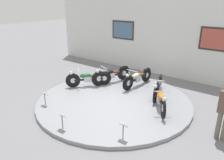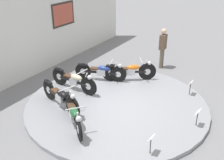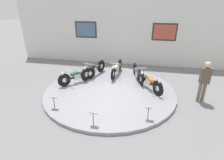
% 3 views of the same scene
% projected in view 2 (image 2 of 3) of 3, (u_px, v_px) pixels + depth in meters
% --- Properties ---
extents(ground_plane, '(60.00, 60.00, 0.00)m').
position_uv_depth(ground_plane, '(117.00, 105.00, 8.40)').
color(ground_plane, slate).
extents(display_platform, '(5.72, 5.72, 0.12)m').
position_uv_depth(display_platform, '(117.00, 104.00, 8.38)').
color(display_platform, gray).
rests_on(display_platform, ground_plane).
extents(back_wall, '(14.00, 0.22, 3.79)m').
position_uv_depth(back_wall, '(18.00, 31.00, 9.47)').
color(back_wall, silver).
rests_on(back_wall, ground_plane).
extents(motorcycle_green, '(1.32, 1.53, 0.78)m').
position_uv_depth(motorcycle_green, '(74.00, 114.00, 7.04)').
color(motorcycle_green, black).
rests_on(motorcycle_green, display_platform).
extents(motorcycle_black, '(0.74, 1.93, 0.81)m').
position_uv_depth(motorcycle_black, '(61.00, 96.00, 7.88)').
color(motorcycle_black, black).
rests_on(motorcycle_black, display_platform).
extents(motorcycle_cream, '(0.54, 2.00, 0.80)m').
position_uv_depth(motorcycle_cream, '(74.00, 80.00, 8.94)').
color(motorcycle_cream, black).
rests_on(motorcycle_cream, display_platform).
extents(motorcycle_blue, '(0.71, 1.88, 0.78)m').
position_uv_depth(motorcycle_blue, '(102.00, 71.00, 9.67)').
color(motorcycle_blue, black).
rests_on(motorcycle_blue, display_platform).
extents(motorcycle_orange, '(1.18, 1.69, 0.80)m').
position_uv_depth(motorcycle_orange, '(130.00, 70.00, 9.67)').
color(motorcycle_orange, black).
rests_on(motorcycle_orange, display_platform).
extents(info_placard_front_left, '(0.26, 0.11, 0.51)m').
position_uv_depth(info_placard_front_left, '(151.00, 140.00, 6.03)').
color(info_placard_front_left, '#333338').
rests_on(info_placard_front_left, display_platform).
extents(info_placard_front_centre, '(0.26, 0.11, 0.51)m').
position_uv_depth(info_placard_front_centre, '(198.00, 114.00, 7.05)').
color(info_placard_front_centre, '#333338').
rests_on(info_placard_front_centre, display_platform).
extents(info_placard_front_right, '(0.26, 0.11, 0.51)m').
position_uv_depth(info_placard_front_right, '(191.00, 85.00, 8.66)').
color(info_placard_front_right, '#333338').
rests_on(info_placard_front_right, display_platform).
extents(visitor_standing, '(0.36, 0.22, 1.69)m').
position_uv_depth(visitor_standing, '(163.00, 46.00, 10.87)').
color(visitor_standing, '#6B6051').
rests_on(visitor_standing, ground_plane).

